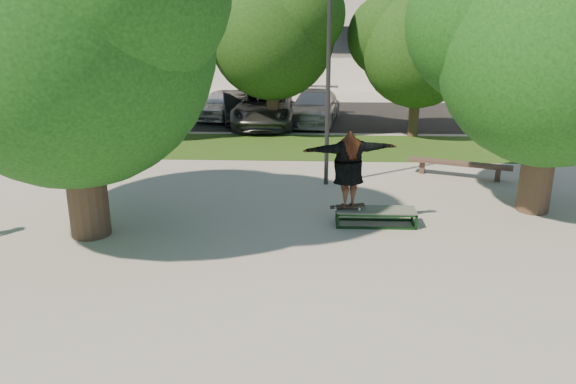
{
  "coord_description": "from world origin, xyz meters",
  "views": [
    {
      "loc": [
        0.61,
        -10.2,
        4.66
      ],
      "look_at": [
        0.12,
        0.6,
        1.17
      ],
      "focal_mm": 35.0,
      "sensor_mm": 36.0,
      "label": 1
    }
  ],
  "objects_px": {
    "tree_right": "(551,38)",
    "bench": "(460,165)",
    "car_dark": "(240,107)",
    "lamppost": "(328,71)",
    "car_grey": "(263,108)",
    "car_silver_a": "(222,104)",
    "grind_box": "(375,217)",
    "tree_left": "(65,24)",
    "car_silver_b": "(314,107)"
  },
  "relations": [
    {
      "from": "lamppost",
      "to": "grind_box",
      "type": "xyz_separation_m",
      "value": [
        1.06,
        -3.13,
        -2.96
      ]
    },
    {
      "from": "lamppost",
      "to": "bench",
      "type": "bearing_deg",
      "value": 12.61
    },
    {
      "from": "car_silver_a",
      "to": "car_grey",
      "type": "relative_size",
      "value": 0.72
    },
    {
      "from": "car_silver_a",
      "to": "car_silver_b",
      "type": "bearing_deg",
      "value": 0.86
    },
    {
      "from": "lamppost",
      "to": "car_grey",
      "type": "bearing_deg",
      "value": 106.4
    },
    {
      "from": "car_silver_a",
      "to": "car_dark",
      "type": "distance_m",
      "value": 1.25
    },
    {
      "from": "car_dark",
      "to": "car_grey",
      "type": "distance_m",
      "value": 1.29
    },
    {
      "from": "lamppost",
      "to": "grind_box",
      "type": "height_order",
      "value": "lamppost"
    },
    {
      "from": "tree_right",
      "to": "car_silver_b",
      "type": "height_order",
      "value": "tree_right"
    },
    {
      "from": "car_silver_a",
      "to": "tree_left",
      "type": "bearing_deg",
      "value": -81.4
    },
    {
      "from": "lamppost",
      "to": "car_silver_b",
      "type": "relative_size",
      "value": 1.28
    },
    {
      "from": "lamppost",
      "to": "tree_right",
      "type": "bearing_deg",
      "value": -21.28
    },
    {
      "from": "car_silver_a",
      "to": "car_dark",
      "type": "xyz_separation_m",
      "value": [
        0.89,
        -0.88,
        0.01
      ]
    },
    {
      "from": "car_dark",
      "to": "tree_right",
      "type": "bearing_deg",
      "value": -64.03
    },
    {
      "from": "tree_left",
      "to": "tree_right",
      "type": "height_order",
      "value": "tree_left"
    },
    {
      "from": "car_dark",
      "to": "lamppost",
      "type": "bearing_deg",
      "value": -80.12
    },
    {
      "from": "lamppost",
      "to": "car_grey",
      "type": "distance_m",
      "value": 9.18
    },
    {
      "from": "tree_right",
      "to": "lamppost",
      "type": "bearing_deg",
      "value": 158.72
    },
    {
      "from": "car_silver_a",
      "to": "tree_right",
      "type": "bearing_deg",
      "value": -39.9
    },
    {
      "from": "car_dark",
      "to": "grind_box",
      "type": "bearing_deg",
      "value": -80.81
    },
    {
      "from": "bench",
      "to": "car_silver_b",
      "type": "bearing_deg",
      "value": 137.04
    },
    {
      "from": "bench",
      "to": "tree_left",
      "type": "bearing_deg",
      "value": -132.57
    },
    {
      "from": "car_silver_a",
      "to": "car_grey",
      "type": "xyz_separation_m",
      "value": [
        2.0,
        -1.53,
        0.09
      ]
    },
    {
      "from": "lamppost",
      "to": "bench",
      "type": "height_order",
      "value": "lamppost"
    },
    {
      "from": "grind_box",
      "to": "car_silver_a",
      "type": "distance_m",
      "value": 14.3
    },
    {
      "from": "lamppost",
      "to": "car_silver_a",
      "type": "xyz_separation_m",
      "value": [
        -4.5,
        10.03,
        -2.5
      ]
    },
    {
      "from": "car_dark",
      "to": "car_silver_b",
      "type": "height_order",
      "value": "car_silver_b"
    },
    {
      "from": "tree_left",
      "to": "car_silver_b",
      "type": "bearing_deg",
      "value": 69.34
    },
    {
      "from": "tree_left",
      "to": "car_dark",
      "type": "relative_size",
      "value": 1.76
    },
    {
      "from": "bench",
      "to": "car_dark",
      "type": "xyz_separation_m",
      "value": [
        -7.53,
        8.28,
        0.29
      ]
    },
    {
      "from": "tree_right",
      "to": "car_silver_a",
      "type": "xyz_separation_m",
      "value": [
        -9.42,
        11.95,
        -3.44
      ]
    },
    {
      "from": "grind_box",
      "to": "car_silver_a",
      "type": "xyz_separation_m",
      "value": [
        -5.56,
        13.17,
        0.46
      ]
    },
    {
      "from": "tree_right",
      "to": "car_silver_b",
      "type": "relative_size",
      "value": 1.37
    },
    {
      "from": "tree_right",
      "to": "car_grey",
      "type": "distance_m",
      "value": 13.22
    },
    {
      "from": "tree_right",
      "to": "grind_box",
      "type": "relative_size",
      "value": 3.62
    },
    {
      "from": "tree_left",
      "to": "tree_right",
      "type": "distance_m",
      "value": 10.41
    },
    {
      "from": "tree_right",
      "to": "bench",
      "type": "height_order",
      "value": "tree_right"
    },
    {
      "from": "bench",
      "to": "car_silver_b",
      "type": "height_order",
      "value": "car_silver_b"
    },
    {
      "from": "lamppost",
      "to": "grind_box",
      "type": "relative_size",
      "value": 3.39
    },
    {
      "from": "grind_box",
      "to": "car_dark",
      "type": "xyz_separation_m",
      "value": [
        -4.67,
        12.29,
        0.48
      ]
    },
    {
      "from": "bench",
      "to": "car_dark",
      "type": "height_order",
      "value": "car_dark"
    },
    {
      "from": "car_silver_b",
      "to": "car_silver_a",
      "type": "bearing_deg",
      "value": 176.58
    },
    {
      "from": "lamppost",
      "to": "car_dark",
      "type": "height_order",
      "value": "lamppost"
    },
    {
      "from": "tree_left",
      "to": "car_grey",
      "type": "bearing_deg",
      "value": 77.32
    },
    {
      "from": "bench",
      "to": "car_grey",
      "type": "bearing_deg",
      "value": 150.11
    },
    {
      "from": "tree_right",
      "to": "car_silver_a",
      "type": "relative_size",
      "value": 1.7
    },
    {
      "from": "tree_right",
      "to": "lamppost",
      "type": "distance_m",
      "value": 5.36
    },
    {
      "from": "lamppost",
      "to": "grind_box",
      "type": "bearing_deg",
      "value": -71.25
    },
    {
      "from": "grind_box",
      "to": "car_silver_a",
      "type": "height_order",
      "value": "car_silver_a"
    },
    {
      "from": "car_dark",
      "to": "bench",
      "type": "bearing_deg",
      "value": -59.34
    }
  ]
}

